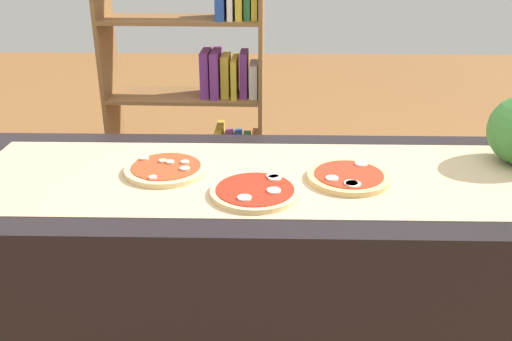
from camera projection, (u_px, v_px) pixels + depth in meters
The scene contains 6 objects.
counter at pixel (256, 294), 1.91m from camera, with size 2.03×0.75×0.89m, color black.
parchment_paper at pixel (256, 176), 1.73m from camera, with size 1.78×0.56×0.00m, color tan.
pizza_mushroom_0 at pixel (166, 169), 1.76m from camera, with size 0.26×0.26×0.03m.
pizza_mozzarella_1 at pixel (255, 191), 1.61m from camera, with size 0.26×0.26×0.02m.
pizza_mozzarella_2 at pixel (349, 177), 1.70m from camera, with size 0.26×0.26×0.03m.
bookshelf at pixel (208, 103), 2.91m from camera, with size 0.82×0.31×1.58m.
Camera 1 is at (0.04, -1.58, 1.61)m, focal length 38.94 mm.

